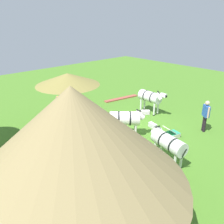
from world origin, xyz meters
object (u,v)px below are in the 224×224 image
object	(u,v)px
patio_chair_near_lawn	(91,116)
zebra_by_umbrella	(150,97)
patio_chair_near_hut	(49,123)
patio_chair_west_end	(77,128)
standing_watcher	(206,113)
zebra_nearest_camera	(126,119)
shade_umbrella	(68,79)
patio_chair_east_end	(65,113)
patio_dining_table	(71,118)
guest_beside_umbrella	(60,128)
thatched_hut	(75,163)
guest_behind_table	(61,103)
zebra_toward_hut	(168,142)
striped_lounge_chair	(172,132)

from	to	relation	value
patio_chair_near_lawn	zebra_by_umbrella	world-z (taller)	zebra_by_umbrella
patio_chair_near_hut	zebra_by_umbrella	size ratio (longest dim) A/B	0.42
patio_chair_west_end	standing_watcher	distance (m)	6.71
patio_chair_near_hut	zebra_nearest_camera	size ratio (longest dim) A/B	0.52
patio_chair_west_end	zebra_by_umbrella	xyz separation A→B (m)	(-0.39, -5.31, 0.52)
patio_chair_near_hut	patio_chair_west_end	xyz separation A→B (m)	(-1.48, -0.75, 0.00)
patio_chair_west_end	zebra_nearest_camera	xyz separation A→B (m)	(-1.49, -1.94, 0.43)
shade_umbrella	zebra_nearest_camera	xyz separation A→B (m)	(-2.59, -1.60, -1.82)
patio_chair_east_end	patio_dining_table	bearing A→B (deg)	90.00
patio_chair_near_lawn	zebra_by_umbrella	distance (m)	4.07
patio_chair_east_end	guest_beside_umbrella	distance (m)	3.04
thatched_hut	patio_chair_near_hut	distance (m)	6.87
patio_dining_table	guest_beside_umbrella	bearing A→B (deg)	133.70
shade_umbrella	zebra_nearest_camera	world-z (taller)	shade_umbrella
patio_chair_west_end	patio_chair_near_lawn	distance (m)	1.61
guest_behind_table	zebra_toward_hut	distance (m)	7.01
thatched_hut	patio_dining_table	world-z (taller)	thatched_hut
zebra_nearest_camera	striped_lounge_chair	bearing A→B (deg)	86.82
patio_dining_table	patio_chair_east_end	xyz separation A→B (m)	(1.11, -0.32, -0.13)
thatched_hut	patio_chair_near_lawn	xyz separation A→B (m)	(5.41, -4.61, -1.84)
patio_chair_east_end	standing_watcher	size ratio (longest dim) A/B	0.52
patio_chair_near_lawn	guest_beside_umbrella	size ratio (longest dim) A/B	0.55
patio_chair_near_lawn	patio_chair_east_end	bearing A→B (deg)	46.17
shade_umbrella	zebra_nearest_camera	size ratio (longest dim) A/B	1.87
thatched_hut	guest_beside_umbrella	xyz separation A→B (m)	(4.43, -2.11, -1.37)
patio_chair_near_lawn	zebra_nearest_camera	world-z (taller)	zebra_nearest_camera
guest_beside_umbrella	zebra_toward_hut	world-z (taller)	guest_beside_umbrella
patio_dining_table	zebra_nearest_camera	distance (m)	3.06
shade_umbrella	guest_behind_table	distance (m)	2.44
patio_dining_table	standing_watcher	distance (m)	7.16
guest_behind_table	striped_lounge_chair	xyz separation A→B (m)	(-5.88, -2.81, -0.71)
patio_chair_near_hut	patio_chair_near_lawn	xyz separation A→B (m)	(-0.74, -2.18, 0.00)
guest_beside_umbrella	guest_behind_table	distance (m)	3.45
guest_behind_table	standing_watcher	world-z (taller)	standing_watcher
patio_chair_west_end	zebra_toward_hut	bearing A→B (deg)	-53.20
patio_chair_west_end	striped_lounge_chair	size ratio (longest dim) A/B	0.99
guest_behind_table	zebra_toward_hut	bearing A→B (deg)	-36.63
patio_dining_table	patio_chair_near_hut	bearing A→B (deg)	70.61
patio_chair_east_end	zebra_by_umbrella	xyz separation A→B (m)	(-2.60, -4.66, 0.52)
patio_chair_near_lawn	zebra_by_umbrella	bearing A→B (deg)	-87.90
patio_dining_table	zebra_toward_hut	distance (m)	5.52
thatched_hut	patio_chair_near_lawn	size ratio (longest dim) A/B	6.29
shade_umbrella	zebra_toward_hut	world-z (taller)	shade_umbrella
thatched_hut	striped_lounge_chair	xyz separation A→B (m)	(1.47, -6.73, -2.11)
striped_lounge_chair	zebra_by_umbrella	size ratio (longest dim) A/B	0.43
shade_umbrella	guest_beside_umbrella	bearing A→B (deg)	133.70
shade_umbrella	guest_behind_table	bearing A→B (deg)	-14.46
patio_dining_table	patio_chair_near_lawn	distance (m)	1.16
patio_chair_near_hut	guest_behind_table	xyz separation A→B (m)	(1.20, -1.49, 0.45)
zebra_toward_hut	shade_umbrella	bearing A→B (deg)	114.31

